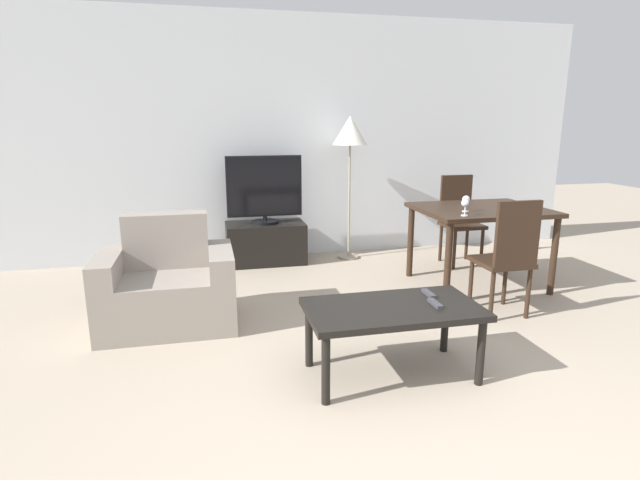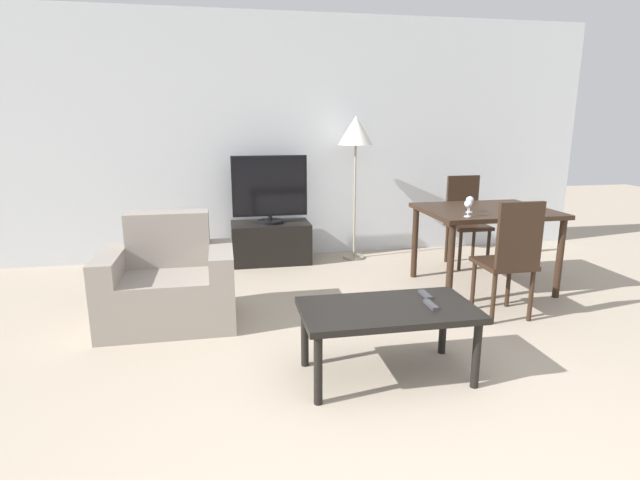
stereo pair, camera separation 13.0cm
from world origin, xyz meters
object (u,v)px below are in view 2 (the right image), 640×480
Objects in this scene: dining_table at (485,218)px; dining_chair_far at (465,216)px; armchair at (169,286)px; wine_glass_left at (468,205)px; dining_chair_near at (510,255)px; wine_glass_center at (470,201)px; coffee_table at (388,315)px; floor_lamp at (356,135)px; remote_secondary at (431,305)px; tv at (270,189)px; remote_primary at (425,295)px; tv_stand at (271,242)px.

dining_chair_far reaches higher than dining_table.
wine_glass_left is at bearing -0.17° from armchair.
dining_chair_near is 6.63× the size of wine_glass_center.
dining_table is at bearing 45.85° from coffee_table.
floor_lamp reaches higher than remote_secondary.
coffee_table is at bearing -39.35° from armchair.
wine_glass_center is at bearing -148.38° from dining_table.
armchair is 1.04× the size of dining_chair_far.
dining_chair_far reaches higher than wine_glass_left.
dining_table is at bearing 52.21° from remote_secondary.
dining_table is 0.53m from wine_glass_left.
remote_primary is at bearing -73.74° from tv.
armchair is at bearing -159.99° from dining_chair_far.
remote_primary is 1.03× the size of wine_glass_center.
dining_table is at bearing 49.68° from remote_primary.
dining_table is (1.90, -1.24, 0.44)m from tv_stand.
dining_chair_far reaches higher than wine_glass_center.
wine_glass_left is (0.78, 1.01, 0.39)m from remote_primary.
remote_secondary is at bearing -124.22° from wine_glass_center.
floor_lamp is (-0.94, 1.21, 0.73)m from dining_table.
remote_primary reaches higher than coffee_table.
tv_stand is at bearing 99.54° from coffee_table.
dining_chair_far is 0.60× the size of floor_lamp.
tv_stand is 2.65m from dining_chair_near.
dining_table is 7.96× the size of wine_glass_center.
coffee_table is 0.27m from remote_secondary.
remote_secondary is (-1.18, -1.52, -0.20)m from dining_table.
dining_chair_far reaches higher than armchair.
floor_lamp reaches higher than tv_stand.
dining_table is 0.72× the size of floor_lamp.
tv_stand is at bearing 90.00° from tv.
tv is 0.85× the size of dining_chair_far.
dining_chair_near is at bearing -85.78° from wine_glass_center.
tv is 2.17m from dining_chair_far.
floor_lamp is (-0.73, 1.99, 0.87)m from dining_chair_near.
dining_chair_near is (-0.20, -0.78, -0.14)m from dining_table.
wine_glass_center is at bearing -40.16° from tv_stand.
dining_chair_near reaches higher than wine_glass_center.
floor_lamp is 2.73m from remote_primary.
floor_lamp reaches higher than dining_chair_near.
tv is 1.12m from floor_lamp.
dining_chair_near is (1.69, -2.02, 0.31)m from tv_stand.
dining_chair_far is (2.10, -0.45, -0.29)m from tv.
armchair is 2.89m from dining_table.
tv is 0.85× the size of dining_chair_near.
wine_glass_left is at bearing 52.15° from remote_primary.
tv reaches higher than remote_primary.
wine_glass_left is at bearing 46.66° from coffee_table.
tv_stand is 0.74× the size of dining_table.
remote_secondary is 1.70m from wine_glass_center.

